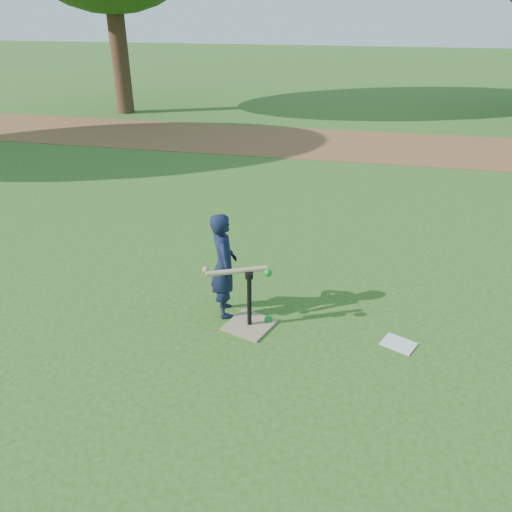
# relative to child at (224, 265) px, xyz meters

# --- Properties ---
(ground) EXTENTS (80.00, 80.00, 0.00)m
(ground) POSITION_rel_child_xyz_m (-0.00, 0.02, -0.56)
(ground) COLOR #285116
(ground) RESTS_ON ground
(dirt_strip) EXTENTS (24.00, 3.00, 0.01)m
(dirt_strip) POSITION_rel_child_xyz_m (-0.00, 7.52, -0.56)
(dirt_strip) COLOR brown
(dirt_strip) RESTS_ON ground
(child) EXTENTS (0.41, 0.48, 1.12)m
(child) POSITION_rel_child_xyz_m (0.00, 0.00, 0.00)
(child) COLOR black
(child) RESTS_ON ground
(wiffle_ball_ground) EXTENTS (0.08, 0.08, 0.08)m
(wiffle_ball_ground) POSITION_rel_child_xyz_m (0.48, -0.09, -0.52)
(wiffle_ball_ground) COLOR #0C8621
(wiffle_ball_ground) RESTS_ON ground
(clipboard) EXTENTS (0.37, 0.33, 0.01)m
(clipboard) POSITION_rel_child_xyz_m (1.79, -0.18, -0.56)
(clipboard) COLOR silver
(clipboard) RESTS_ON ground
(batting_tee) EXTENTS (0.54, 0.54, 0.61)m
(batting_tee) POSITION_rel_child_xyz_m (0.31, -0.19, -0.45)
(batting_tee) COLOR #94805E
(batting_tee) RESTS_ON ground
(swing_action) EXTENTS (0.67, 0.30, 0.08)m
(swing_action) POSITION_rel_child_xyz_m (0.22, -0.21, 0.07)
(swing_action) COLOR tan
(swing_action) RESTS_ON ground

